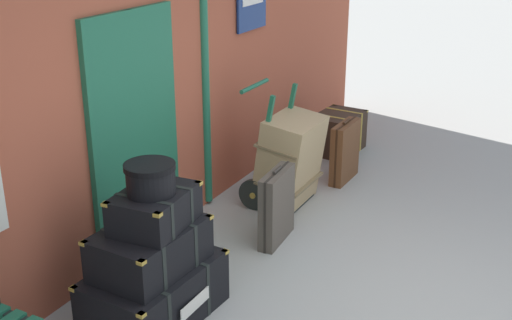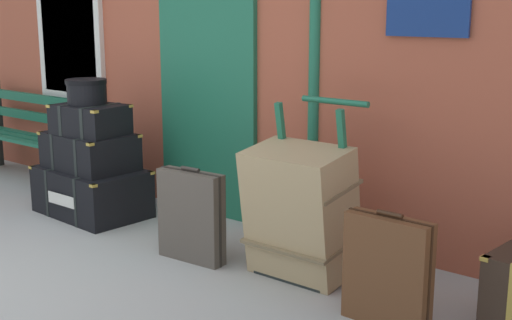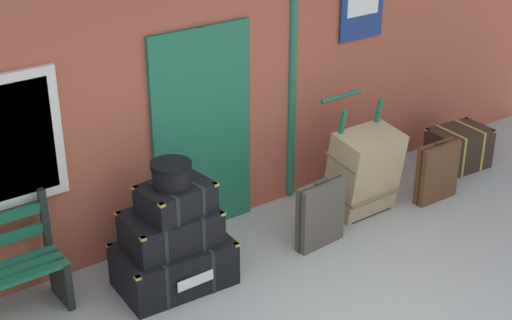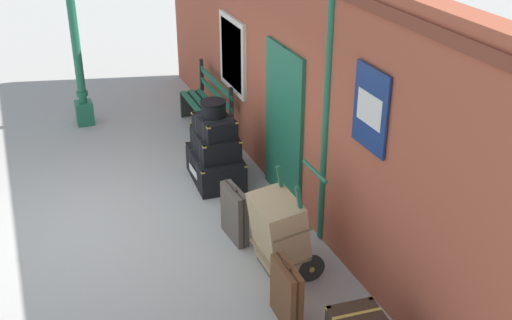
{
  "view_description": "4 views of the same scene",
  "coord_description": "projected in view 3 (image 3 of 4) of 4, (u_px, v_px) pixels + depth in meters",
  "views": [
    {
      "loc": [
        -3.94,
        -0.84,
        2.84
      ],
      "look_at": [
        0.79,
        1.65,
        0.78
      ],
      "focal_mm": 46.19,
      "sensor_mm": 36.0,
      "label": 1
    },
    {
      "loc": [
        4.25,
        -1.94,
        1.83
      ],
      "look_at": [
        1.12,
        1.9,
        0.72
      ],
      "focal_mm": 48.15,
      "sensor_mm": 36.0,
      "label": 2
    },
    {
      "loc": [
        -3.46,
        -3.37,
        4.02
      ],
      "look_at": [
        0.39,
        1.89,
        0.89
      ],
      "focal_mm": 53.75,
      "sensor_mm": 36.0,
      "label": 3
    },
    {
      "loc": [
        7.19,
        -0.75,
        4.41
      ],
      "look_at": [
        0.57,
        1.87,
        0.86
      ],
      "focal_mm": 45.49,
      "sensor_mm": 36.0,
      "label": 4
    }
  ],
  "objects": [
    {
      "name": "steamer_trunk_top",
      "position": [
        176.0,
        198.0,
        6.59
      ],
      "size": [
        0.64,
        0.5,
        0.27
      ],
      "color": "black",
      "rests_on": "steamer_trunk_middle"
    },
    {
      "name": "corner_trunk",
      "position": [
        458.0,
        148.0,
        9.03
      ],
      "size": [
        0.73,
        0.54,
        0.49
      ],
      "color": "#332319",
      "rests_on": "ground"
    },
    {
      "name": "large_brown_trunk",
      "position": [
        364.0,
        171.0,
        7.97
      ],
      "size": [
        0.7,
        0.56,
        0.93
      ],
      "color": "tan",
      "rests_on": "ground"
    },
    {
      "name": "round_hatbox",
      "position": [
        172.0,
        173.0,
        6.47
      ],
      "size": [
        0.35,
        0.35,
        0.22
      ],
      "color": "black",
      "rests_on": "steamer_trunk_top"
    },
    {
      "name": "suitcase_umber",
      "position": [
        437.0,
        172.0,
        8.26
      ],
      "size": [
        0.54,
        0.15,
        0.7
      ],
      "color": "brown",
      "rests_on": "ground"
    },
    {
      "name": "steamer_trunk_middle",
      "position": [
        171.0,
        228.0,
        6.7
      ],
      "size": [
        0.84,
        0.59,
        0.33
      ],
      "color": "black",
      "rests_on": "steamer_trunk_base"
    },
    {
      "name": "suitcase_tan",
      "position": [
        320.0,
        214.0,
        7.42
      ],
      "size": [
        0.55,
        0.18,
        0.71
      ],
      "color": "#51473D",
      "rests_on": "ground"
    },
    {
      "name": "steamer_trunk_base",
      "position": [
        174.0,
        264.0,
        6.86
      ],
      "size": [
        1.05,
        0.71,
        0.43
      ],
      "color": "black",
      "rests_on": "ground"
    },
    {
      "name": "porters_trolley",
      "position": [
        351.0,
        182.0,
        8.18
      ],
      "size": [
        0.71,
        0.58,
        1.2
      ],
      "color": "black",
      "rests_on": "ground"
    },
    {
      "name": "brick_facade",
      "position": [
        178.0,
        77.0,
        7.23
      ],
      "size": [
        10.4,
        0.35,
        3.2
      ],
      "color": "#AD5138",
      "rests_on": "ground"
    }
  ]
}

